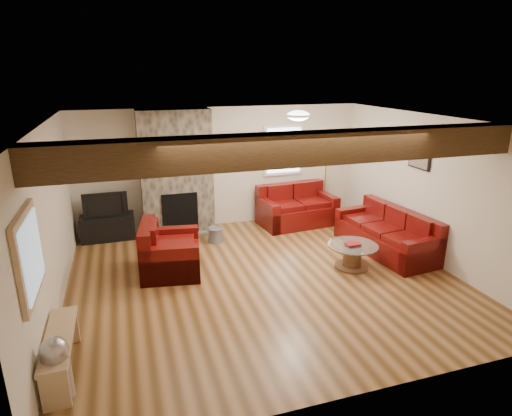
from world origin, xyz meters
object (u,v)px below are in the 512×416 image
Objects in this scene: loveseat at (297,205)px; television at (105,204)px; tv_cabinet at (108,227)px; floor_lamp at (327,154)px; armchair_red at (171,248)px; coffee_table at (352,256)px; sofa_three at (386,231)px.

loveseat is 1.94× the size of television.
floor_lamp is (4.70, 0.02, 1.20)m from tv_cabinet.
coffee_table is (2.93, -0.76, -0.22)m from armchair_red.
tv_cabinet is 0.49m from television.
television reaches higher than loveseat.
floor_lamp is (0.80, 0.32, 1.03)m from loveseat.
loveseat is at bearing -4.40° from tv_cabinet.
tv_cabinet is (-1.01, 1.83, -0.17)m from armchair_red.
television is at bearing 0.00° from tv_cabinet.
floor_lamp reaches higher than television.
floor_lamp is at bearing 178.57° from sofa_three.
sofa_three is 2.09m from loveseat.
armchair_red is (-2.88, -1.53, 0.00)m from loveseat.
coffee_table is 1.02× the size of television.
tv_cabinet is at bearing 146.74° from coffee_table.
tv_cabinet is 4.85m from floor_lamp.
sofa_three is 5.33m from television.
loveseat is 2.30m from coffee_table.
armchair_red reaches higher than loveseat.
armchair_red is at bearing -60.98° from tv_cabinet.
loveseat reaches higher than sofa_three.
floor_lamp reaches higher than armchair_red.
sofa_three is 2.48× the size of television.
television reaches higher than coffee_table.
sofa_three is 1.04m from coffee_table.
sofa_three is 1.20× the size of floor_lamp.
floor_lamp is at bearing 0.24° from television.
sofa_three is at bearing -23.80° from television.
tv_cabinet is 0.60× the size of floor_lamp.
sofa_three is at bearing -85.50° from floor_lamp.
tv_cabinet is at bearing -119.73° from sofa_three.
floor_lamp reaches higher than sofa_three.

